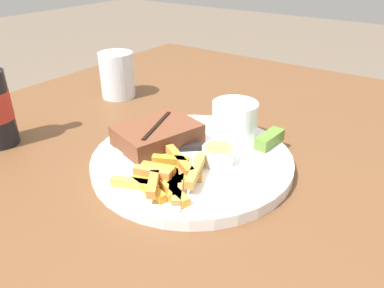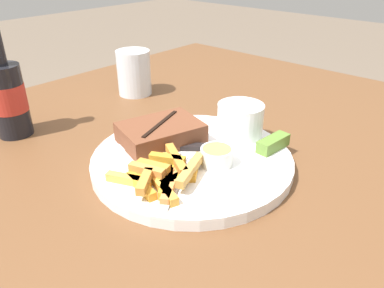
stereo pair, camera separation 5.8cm
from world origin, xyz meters
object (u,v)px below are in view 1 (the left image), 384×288
Objects in this scene: dipping_sauce_cup at (218,154)px; fork_utensil at (183,184)px; dinner_plate at (192,160)px; steak_portion at (157,135)px; coleslaw_cup at (235,116)px; pickle_spear at (269,139)px; knife_utensil at (166,149)px; drinking_glass at (117,75)px.

dipping_sauce_cup reaches higher than fork_utensil.
fork_utensil is at bearing -152.98° from dinner_plate.
steak_portion is at bearing 93.36° from dipping_sauce_cup.
coleslaw_cup is (0.11, -0.01, 0.04)m from dinner_plate.
dinner_plate is 0.05m from dipping_sauce_cup.
pickle_spear is at bearing -39.27° from dinner_plate.
drinking_glass is (0.16, 0.27, 0.03)m from knife_utensil.
steak_portion is 2.36× the size of pickle_spear.
fork_utensil is at bearing 165.46° from pickle_spear.
steak_portion is at bearing -58.68° from knife_utensil.
fork_utensil is (-0.18, -0.02, -0.03)m from coleslaw_cup.
coleslaw_cup is at bearing -19.69° from fork_utensil.
steak_portion is 3.06× the size of dipping_sauce_cup.
dipping_sauce_cup is 0.09m from knife_utensil.
drinking_glass is at bearing 57.68° from steak_portion.
dipping_sauce_cup is at bearing -83.36° from dinner_plate.
steak_portion is at bearing 142.22° from coleslaw_cup.
coleslaw_cup is 0.78× the size of drinking_glass.
coleslaw_cup reaches higher than knife_utensil.
drinking_glass is (0.15, 0.24, 0.02)m from steak_portion.
dinner_plate is 2.52× the size of fork_utensil.
steak_portion is 1.10× the size of knife_utensil.
dinner_plate is at bearing 96.64° from dipping_sauce_cup.
dipping_sauce_cup reaches higher than pickle_spear.
pickle_spear reaches higher than fork_utensil.
steak_portion reaches higher than fork_utensil.
coleslaw_cup is at bearing -98.03° from drinking_glass.
fork_utensil is (-0.07, -0.04, 0.01)m from dinner_plate.
steak_portion is 0.14m from coleslaw_cup.
coleslaw_cup reaches higher than fork_utensil.
drinking_glass is (0.05, 0.33, 0.00)m from coleslaw_cup.
dipping_sauce_cup is at bearing 149.86° from knife_utensil.
steak_portion reaches higher than pickle_spear.
fork_utensil is at bearing -124.13° from steak_portion.
coleslaw_cup is at bearing 86.19° from pickle_spear.
coleslaw_cup is 0.13m from knife_utensil.
fork_utensil is at bearing 101.41° from knife_utensil.
coleslaw_cup is 0.63× the size of fork_utensil.
drinking_glass reaches higher than pickle_spear.
dipping_sauce_cup is at bearing -112.43° from drinking_glass.
drinking_glass reaches higher than knife_utensil.
fork_utensil is 0.91× the size of knife_utensil.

